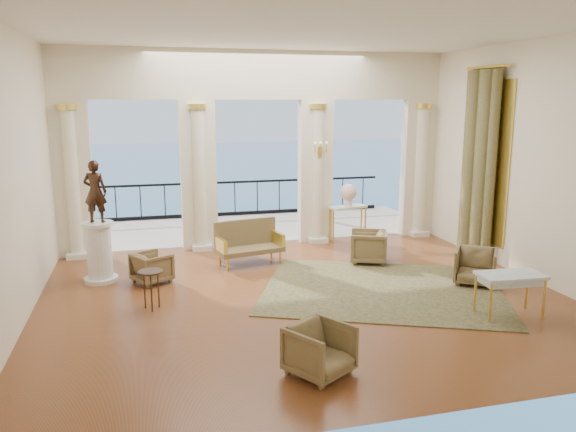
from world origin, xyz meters
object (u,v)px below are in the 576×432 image
object	(u,v)px
statue	(95,191)
armchair_c	(368,245)
console_table	(348,212)
side_table	(151,276)
armchair_a	(320,348)
armchair_b	(475,265)
game_table	(511,278)
settee	(248,242)
armchair_d	(152,266)
pedestal	(99,253)

from	to	relation	value
statue	armchair_c	bearing A→B (deg)	-165.74
console_table	side_table	size ratio (longest dim) A/B	1.49
armchair_a	side_table	distance (m)	3.48
side_table	console_table	bearing A→B (deg)	36.45
armchair_b	game_table	bearing A→B (deg)	-67.73
armchair_a	settee	world-z (taller)	settee
armchair_c	armchair_b	bearing A→B (deg)	59.49
side_table	game_table	bearing A→B (deg)	-17.39
armchair_a	armchair_d	xyz separation A→B (m)	(-1.95, 4.28, -0.04)
statue	side_table	size ratio (longest dim) A/B	1.77
armchair_b	armchair_c	xyz separation A→B (m)	(-1.39, 1.84, 0.00)
armchair_c	console_table	world-z (taller)	console_table
armchair_b	side_table	size ratio (longest dim) A/B	1.13
side_table	armchair_a	bearing A→B (deg)	-55.20
armchair_d	console_table	distance (m)	5.14
settee	pedestal	bearing A→B (deg)	177.58
game_table	armchair_b	bearing A→B (deg)	80.11
armchair_c	pedestal	size ratio (longest dim) A/B	0.65
armchair_a	side_table	bearing A→B (deg)	92.65
armchair_d	statue	bearing A→B (deg)	41.86
armchair_a	pedestal	bearing A→B (deg)	90.04
armchair_d	side_table	size ratio (longest dim) A/B	0.97
armchair_d	statue	xyz separation A→B (m)	(-0.95, 0.32, 1.41)
armchair_b	pedestal	bearing A→B (deg)	-159.90
armchair_a	game_table	bearing A→B (deg)	-14.40
game_table	armchair_a	bearing A→B (deg)	-158.39
armchair_b	console_table	world-z (taller)	console_table
statue	pedestal	bearing A→B (deg)	-178.70
console_table	statue	bearing A→B (deg)	-176.27
side_table	armchair_d	bearing A→B (deg)	88.44
pedestal	settee	bearing A→B (deg)	9.56
armchair_b	settee	world-z (taller)	settee
console_table	game_table	bearing A→B (deg)	-94.96
armchair_b	statue	distance (m)	7.20
armchair_a	armchair_b	size ratio (longest dim) A/B	0.97
armchair_c	game_table	distance (m)	3.53
armchair_c	console_table	size ratio (longest dim) A/B	0.77
settee	statue	size ratio (longest dim) A/B	1.27
settee	statue	xyz separation A→B (m)	(-2.95, -0.50, 1.28)
armchair_a	statue	size ratio (longest dim) A/B	0.62
armchair_d	game_table	size ratio (longest dim) A/B	0.61
game_table	console_table	xyz separation A→B (m)	(-0.78, 5.22, 0.10)
pedestal	side_table	world-z (taller)	pedestal
console_table	side_table	xyz separation A→B (m)	(-4.73, -3.49, -0.16)
settee	side_table	distance (m)	3.03
game_table	side_table	world-z (taller)	game_table
armchair_b	settee	size ratio (longest dim) A/B	0.51
statue	console_table	distance (m)	5.99
statue	armchair_d	bearing A→B (deg)	176.71
pedestal	statue	world-z (taller)	statue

